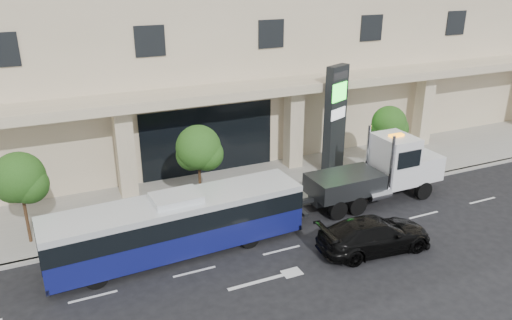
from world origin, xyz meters
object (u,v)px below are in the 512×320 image
at_px(tow_truck, 381,172).
at_px(signage_pylon, 335,119).
at_px(black_sedan, 375,234).
at_px(city_bus, 178,224).

relative_size(tow_truck, signage_pylon, 1.36).
relative_size(tow_truck, black_sedan, 1.66).
distance_m(city_bus, signage_pylon, 12.25).
distance_m(black_sedan, signage_pylon, 9.24).
xyz_separation_m(city_bus, tow_truck, (11.20, 0.74, 0.18)).
xyz_separation_m(black_sedan, signage_pylon, (3.15, 8.29, 2.60)).
distance_m(tow_truck, black_sedan, 5.28).
height_order(city_bus, tow_truck, tow_truck).
bearing_deg(city_bus, black_sedan, -25.15).
bearing_deg(tow_truck, signage_pylon, 92.05).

